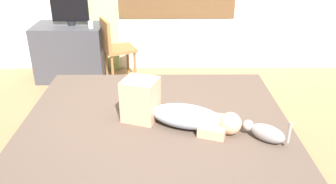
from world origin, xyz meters
TOP-DOWN VIEW (x-y plane):
  - ground_plane at (0.00, 0.00)m, footprint 16.00×16.00m
  - bed at (-0.06, 0.11)m, footprint 2.19×1.94m
  - person_lying at (0.08, 0.04)m, footprint 0.93×0.51m
  - cat at (0.74, -0.19)m, footprint 0.30×0.26m
  - desk at (-1.26, 2.16)m, footprint 0.90×0.56m
  - tv_monitor at (-1.21, 2.16)m, footprint 0.48×0.10m
  - cup at (-0.93, 2.00)m, footprint 0.06×0.06m
  - chair_by_desk at (-0.65, 1.98)m, footprint 0.50×0.50m

SIDE VIEW (x-z plane):
  - ground_plane at x=0.00m, z-range 0.00..0.00m
  - bed at x=-0.06m, z-range 0.00..0.49m
  - desk at x=-1.26m, z-range 0.00..0.74m
  - chair_by_desk at x=-0.65m, z-range 0.08..0.94m
  - cat at x=0.74m, z-range 0.46..0.67m
  - person_lying at x=0.08m, z-range 0.44..0.78m
  - cup at x=-0.93m, z-range 0.74..0.83m
  - tv_monitor at x=-1.21m, z-range 0.75..1.10m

